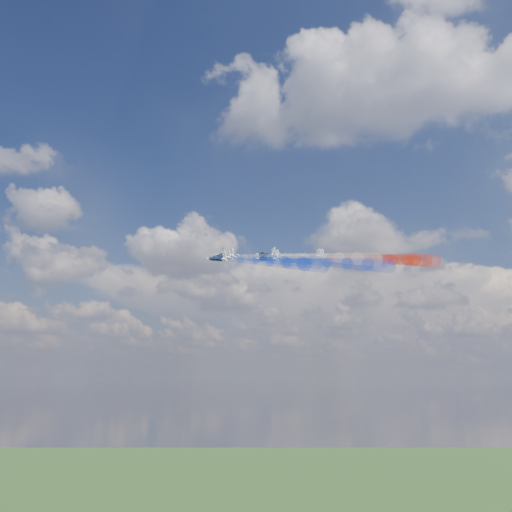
% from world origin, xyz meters
% --- Properties ---
extents(jet_lead, '(13.50, 12.79, 5.81)m').
position_xyz_m(jet_lead, '(-12.74, -0.30, 156.02)').
color(jet_lead, black).
extents(trail_lead, '(34.80, 22.55, 11.40)m').
position_xyz_m(trail_lead, '(7.49, -12.01, 151.32)').
color(trail_lead, white).
extents(jet_inner_left, '(13.50, 12.79, 5.81)m').
position_xyz_m(jet_inner_left, '(-8.08, -12.41, 152.60)').
color(jet_inner_left, black).
extents(trail_inner_left, '(34.80, 22.55, 11.40)m').
position_xyz_m(trail_inner_left, '(12.15, -24.12, 147.90)').
color(trail_inner_left, blue).
extents(jet_inner_right, '(13.50, 12.79, 5.81)m').
position_xyz_m(jet_inner_right, '(1.13, 3.60, 155.36)').
color(jet_inner_right, black).
extents(trail_inner_right, '(34.80, 22.55, 11.40)m').
position_xyz_m(trail_inner_right, '(21.36, -8.11, 150.66)').
color(trail_inner_right, red).
extents(jet_outer_left, '(13.50, 12.79, 5.81)m').
position_xyz_m(jet_outer_left, '(-3.24, -24.88, 149.27)').
color(jet_outer_left, black).
extents(trail_outer_left, '(34.80, 22.55, 11.40)m').
position_xyz_m(trail_outer_left, '(17.00, -36.59, 144.57)').
color(trail_outer_left, blue).
extents(jet_center_third, '(13.50, 12.79, 5.81)m').
position_xyz_m(jet_center_third, '(5.62, -10.65, 152.56)').
color(jet_center_third, black).
extents(trail_center_third, '(34.80, 22.55, 11.40)m').
position_xyz_m(trail_center_third, '(25.85, -22.36, 147.86)').
color(trail_center_third, white).
extents(jet_outer_right, '(13.50, 12.79, 5.81)m').
position_xyz_m(jet_outer_right, '(15.40, 4.83, 154.57)').
color(jet_outer_right, black).
extents(trail_outer_right, '(34.80, 22.55, 11.40)m').
position_xyz_m(trail_outer_right, '(35.63, -6.88, 149.87)').
color(trail_outer_right, red).
extents(jet_rear_left, '(13.50, 12.79, 5.81)m').
position_xyz_m(jet_rear_left, '(10.57, -22.43, 148.59)').
color(jet_rear_left, black).
extents(trail_rear_left, '(34.80, 22.55, 11.40)m').
position_xyz_m(trail_rear_left, '(30.81, -34.14, 143.89)').
color(trail_rear_left, blue).
extents(jet_rear_right, '(13.50, 12.79, 5.81)m').
position_xyz_m(jet_rear_right, '(18.53, -8.46, 151.55)').
color(jet_rear_right, black).
extents(trail_rear_right, '(34.80, 22.55, 11.40)m').
position_xyz_m(trail_rear_right, '(38.77, -20.17, 146.85)').
color(trail_rear_right, red).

